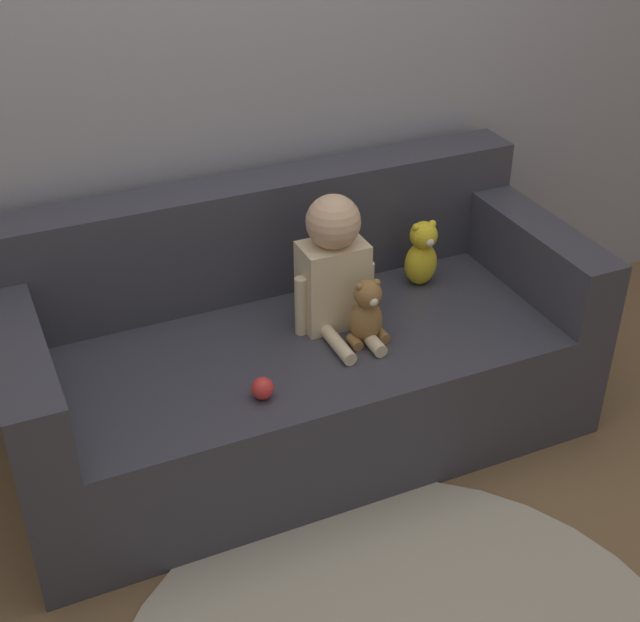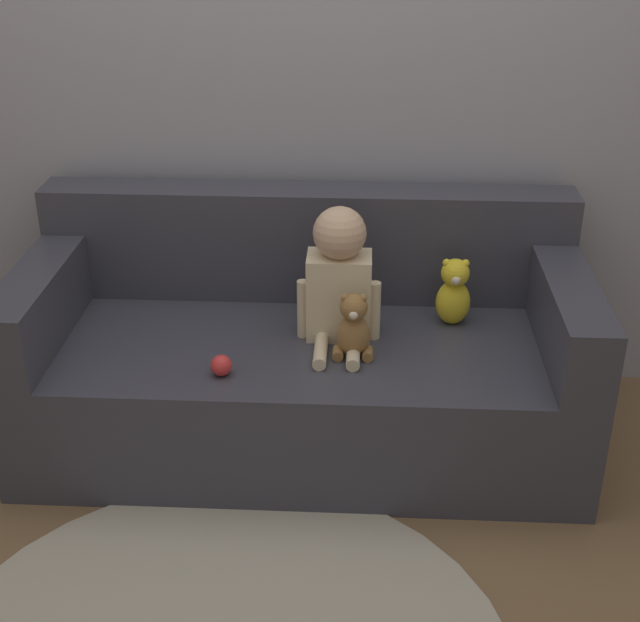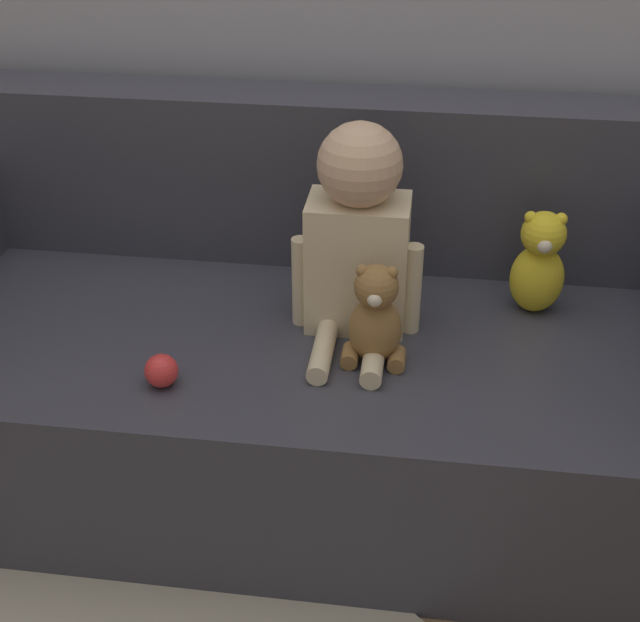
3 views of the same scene
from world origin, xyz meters
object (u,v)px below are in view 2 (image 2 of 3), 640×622
(teddy_bear_brown, at_px, (353,327))
(plush_toy_side, at_px, (454,292))
(couch, at_px, (303,358))
(toy_ball, at_px, (221,365))
(person_baby, at_px, (339,278))

(teddy_bear_brown, xyz_separation_m, plush_toy_side, (0.34, 0.25, 0.02))
(teddy_bear_brown, bearing_deg, plush_toy_side, 36.21)
(couch, xyz_separation_m, toy_ball, (-0.23, -0.32, 0.15))
(teddy_bear_brown, bearing_deg, toy_ball, -161.06)
(person_baby, distance_m, plush_toy_side, 0.42)
(teddy_bear_brown, bearing_deg, couch, 134.13)
(person_baby, xyz_separation_m, toy_ball, (-0.36, -0.28, -0.18))
(person_baby, bearing_deg, teddy_bear_brown, -69.41)
(couch, distance_m, plush_toy_side, 0.57)
(teddy_bear_brown, xyz_separation_m, toy_ball, (-0.41, -0.14, -0.07))
(toy_ball, bearing_deg, couch, 54.22)
(couch, height_order, toy_ball, couch)
(couch, bearing_deg, plush_toy_side, 7.30)
(couch, relative_size, teddy_bear_brown, 8.45)
(plush_toy_side, bearing_deg, person_baby, -164.21)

